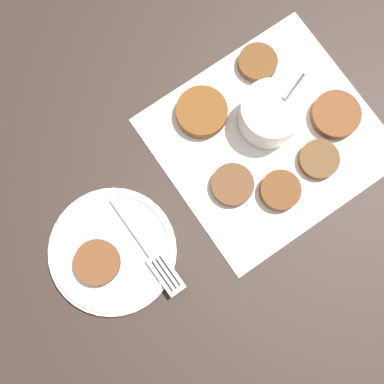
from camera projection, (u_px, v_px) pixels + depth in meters
ground_plane at (267, 121)px, 0.89m from camera, size 4.00×4.00×0.00m
napkin at (268, 139)px, 0.88m from camera, size 0.35×0.32×0.00m
sauce_bowl at (271, 114)px, 0.85m from camera, size 0.11×0.10×0.13m
fritter_0 at (280, 191)px, 0.85m from camera, size 0.07×0.07×0.02m
fritter_1 at (202, 112)px, 0.87m from camera, size 0.09×0.09×0.02m
fritter_2 at (232, 185)px, 0.85m from camera, size 0.07×0.07×0.02m
fritter_3 at (319, 160)px, 0.86m from camera, size 0.07×0.07×0.01m
fritter_4 at (258, 63)px, 0.89m from camera, size 0.07×0.07×0.02m
fritter_5 at (336, 115)px, 0.87m from camera, size 0.08×0.08×0.02m
serving_plate at (112, 251)px, 0.84m from camera, size 0.20×0.20×0.02m
fritter_on_plate at (97, 262)px, 0.82m from camera, size 0.07×0.07×0.01m
fork at (153, 255)px, 0.83m from camera, size 0.03×0.18×0.00m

